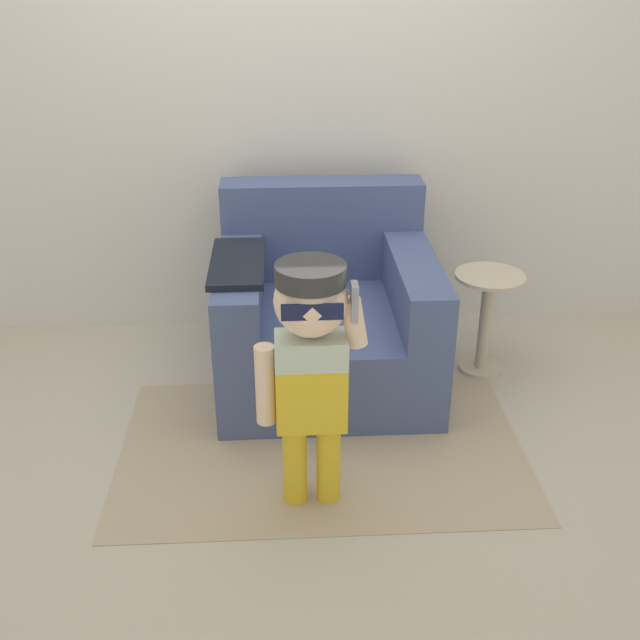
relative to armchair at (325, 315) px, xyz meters
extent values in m
plane|color=#BCB29E|center=(-0.14, -0.06, -0.32)|extent=(10.00, 10.00, 0.00)
cube|color=silver|center=(-0.14, 0.61, 0.98)|extent=(10.00, 0.05, 2.60)
cube|color=#475684|center=(0.00, -0.06, -0.13)|extent=(1.00, 1.02, 0.38)
cube|color=#475684|center=(0.00, 0.35, 0.31)|extent=(1.00, 0.20, 0.49)
cube|color=#475684|center=(-0.40, -0.16, 0.20)|extent=(0.20, 0.82, 0.26)
cube|color=#475684|center=(0.40, -0.16, 0.20)|extent=(0.20, 0.82, 0.26)
cube|color=black|center=(-0.40, -0.16, 0.34)|extent=(0.24, 0.56, 0.03)
cylinder|color=gold|center=(-0.17, -0.96, -0.15)|extent=(0.09, 0.09, 0.34)
cylinder|color=gold|center=(-0.05, -0.96, -0.15)|extent=(0.09, 0.09, 0.34)
cube|color=gold|center=(-0.11, -0.96, 0.15)|extent=(0.25, 0.14, 0.25)
cube|color=#B7C6B2|center=(-0.11, -0.96, 0.33)|extent=(0.25, 0.14, 0.11)
sphere|color=beige|center=(-0.11, -0.96, 0.52)|extent=(0.25, 0.25, 0.25)
cylinder|color=#2D2D2D|center=(-0.11, -0.96, 0.62)|extent=(0.24, 0.24, 0.07)
cube|color=#2D2D2D|center=(-0.11, -0.84, 0.59)|extent=(0.14, 0.11, 0.01)
cube|color=#0F1433|center=(-0.11, -1.07, 0.53)|extent=(0.20, 0.01, 0.06)
cylinder|color=beige|center=(-0.27, -0.96, 0.20)|extent=(0.07, 0.07, 0.31)
cylinder|color=beige|center=(0.04, -0.96, 0.44)|extent=(0.10, 0.07, 0.18)
cube|color=gray|center=(0.04, -0.98, 0.52)|extent=(0.02, 0.07, 0.13)
cylinder|color=beige|center=(0.78, -0.02, -0.31)|extent=(0.22, 0.22, 0.02)
cylinder|color=beige|center=(0.78, -0.02, -0.07)|extent=(0.06, 0.06, 0.50)
cylinder|color=beige|center=(0.78, -0.02, 0.19)|extent=(0.33, 0.33, 0.02)
cube|color=tan|center=(-0.05, -0.63, -0.31)|extent=(1.69, 1.09, 0.01)
camera|label=1|loc=(-0.21, -3.23, 1.58)|focal=42.00mm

